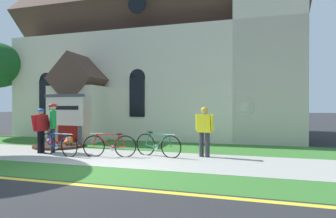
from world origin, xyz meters
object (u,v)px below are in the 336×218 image
object	(u,v)px
church_sign	(64,112)
bicycle_white	(110,145)
cyclist_in_green_jersey	(41,127)
cyclist_in_orange_jersey	(204,128)
cyclist_in_red_jersey	(53,124)
bicycle_black	(158,145)
roadside_conifer	(270,37)
bicycle_green	(58,144)

from	to	relation	value
church_sign	bicycle_white	size ratio (longest dim) A/B	1.26
cyclist_in_green_jersey	cyclist_in_orange_jersey	world-z (taller)	cyclist_in_orange_jersey
church_sign	cyclist_in_red_jersey	size ratio (longest dim) A/B	1.23
cyclist_in_orange_jersey	bicycle_black	bearing A→B (deg)	-167.36
church_sign	bicycle_black	size ratio (longest dim) A/B	1.28
cyclist_in_green_jersey	bicycle_white	bearing A→B (deg)	0.24
cyclist_in_red_jersey	roadside_conifer	xyz separation A→B (m)	(7.98, 8.28, 4.58)
roadside_conifer	cyclist_in_red_jersey	bearing A→B (deg)	-133.95
church_sign	cyclist_in_orange_jersey	distance (m)	6.08
bicycle_white	cyclist_in_orange_jersey	xyz separation A→B (m)	(2.97, 0.80, 0.57)
cyclist_in_red_jersey	roadside_conifer	world-z (taller)	roadside_conifer
bicycle_black	church_sign	bearing A→B (deg)	164.36
bicycle_black	bicycle_green	size ratio (longest dim) A/B	0.96
bicycle_green	cyclist_in_green_jersey	distance (m)	1.08
cyclist_in_red_jersey	bicycle_white	bearing A→B (deg)	-4.95
bicycle_black	bicycle_white	size ratio (longest dim) A/B	0.99
cyclist_in_red_jersey	cyclist_in_orange_jersey	xyz separation A→B (m)	(5.32, 0.60, -0.09)
bicycle_white	cyclist_in_green_jersey	bearing A→B (deg)	-179.76
church_sign	bicycle_black	distance (m)	4.79
bicycle_black	cyclist_in_orange_jersey	world-z (taller)	cyclist_in_orange_jersey
bicycle_green	cyclist_in_orange_jersey	size ratio (longest dim) A/B	1.08
cyclist_in_green_jersey	cyclist_in_orange_jersey	bearing A→B (deg)	8.18
church_sign	roadside_conifer	xyz separation A→B (m)	(8.65, 6.75, 4.20)
cyclist_in_green_jersey	church_sign	bearing A→B (deg)	101.13
church_sign	cyclist_in_green_jersey	xyz separation A→B (m)	(0.34, -1.74, -0.51)
bicycle_green	cyclist_in_red_jersey	bearing A→B (deg)	140.71
bicycle_white	cyclist_in_green_jersey	xyz separation A→B (m)	(-2.68, -0.01, 0.54)
bicycle_white	cyclist_in_green_jersey	distance (m)	2.73
bicycle_green	cyclist_in_orange_jersey	bearing A→B (deg)	12.75
church_sign	cyclist_in_orange_jersey	xyz separation A→B (m)	(5.99, -0.93, -0.48)
bicycle_white	roadside_conifer	distance (m)	11.45
bicycle_green	cyclist_in_red_jersey	world-z (taller)	cyclist_in_red_jersey
bicycle_green	cyclist_in_red_jersey	xyz separation A→B (m)	(-0.58, 0.48, 0.65)
bicycle_black	cyclist_in_red_jersey	world-z (taller)	cyclist_in_red_jersey
cyclist_in_orange_jersey	roadside_conifer	xyz separation A→B (m)	(2.66, 7.68, 4.67)
church_sign	cyclist_in_green_jersey	size ratio (longest dim) A/B	1.37
bicycle_white	cyclist_in_orange_jersey	world-z (taller)	cyclist_in_orange_jersey
bicycle_black	bicycle_white	xyz separation A→B (m)	(-1.49, -0.47, -0.01)
cyclist_in_green_jersey	bicycle_black	bearing A→B (deg)	6.57
cyclist_in_orange_jersey	church_sign	bearing A→B (deg)	171.19
bicycle_green	cyclist_in_orange_jersey	distance (m)	4.89
roadside_conifer	bicycle_white	bearing A→B (deg)	-123.57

